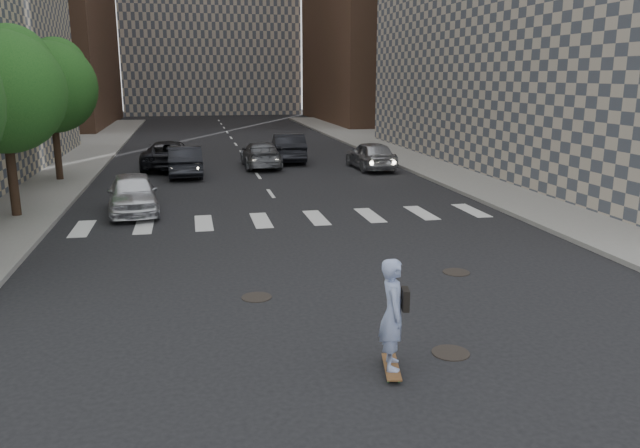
{
  "coord_description": "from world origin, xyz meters",
  "views": [
    {
      "loc": [
        -3.36,
        -12.44,
        5.03
      ],
      "look_at": [
        -0.18,
        2.74,
        1.3
      ],
      "focal_mm": 35.0,
      "sensor_mm": 36.0,
      "label": 1
    }
  ],
  "objects_px": {
    "tree_b": "(5,86)",
    "tree_c": "(52,83)",
    "traffic_car_a": "(185,161)",
    "traffic_car_b": "(261,154)",
    "traffic_car_c": "(168,155)",
    "traffic_car_e": "(288,148)",
    "skateboarder": "(393,314)",
    "silver_sedan": "(133,193)",
    "traffic_car_d": "(371,155)"
  },
  "relations": [
    {
      "from": "tree_b",
      "to": "traffic_car_c",
      "type": "bearing_deg",
      "value": 66.43
    },
    {
      "from": "tree_c",
      "to": "traffic_car_a",
      "type": "height_order",
      "value": "tree_c"
    },
    {
      "from": "skateboarder",
      "to": "silver_sedan",
      "type": "distance_m",
      "value": 15.19
    },
    {
      "from": "traffic_car_c",
      "to": "traffic_car_e",
      "type": "distance_m",
      "value": 7.04
    },
    {
      "from": "tree_b",
      "to": "traffic_car_a",
      "type": "bearing_deg",
      "value": 55.85
    },
    {
      "from": "traffic_car_a",
      "to": "traffic_car_b",
      "type": "height_order",
      "value": "traffic_car_a"
    },
    {
      "from": "tree_c",
      "to": "traffic_car_d",
      "type": "distance_m",
      "value": 16.2
    },
    {
      "from": "traffic_car_c",
      "to": "traffic_car_d",
      "type": "bearing_deg",
      "value": 170.47
    },
    {
      "from": "traffic_car_e",
      "to": "tree_b",
      "type": "bearing_deg",
      "value": 51.78
    },
    {
      "from": "tree_b",
      "to": "tree_c",
      "type": "bearing_deg",
      "value": 90.0
    },
    {
      "from": "tree_b",
      "to": "traffic_car_c",
      "type": "xyz_separation_m",
      "value": [
        4.95,
        11.34,
        -3.88
      ]
    },
    {
      "from": "tree_b",
      "to": "traffic_car_a",
      "type": "xyz_separation_m",
      "value": [
        5.84,
        8.61,
        -3.88
      ]
    },
    {
      "from": "tree_c",
      "to": "traffic_car_a",
      "type": "relative_size",
      "value": 1.42
    },
    {
      "from": "traffic_car_c",
      "to": "traffic_car_e",
      "type": "relative_size",
      "value": 1.1
    },
    {
      "from": "silver_sedan",
      "to": "traffic_car_e",
      "type": "bearing_deg",
      "value": 52.86
    },
    {
      "from": "tree_b",
      "to": "skateboarder",
      "type": "distance_m",
      "value": 17.31
    },
    {
      "from": "traffic_car_c",
      "to": "traffic_car_d",
      "type": "xyz_separation_m",
      "value": [
        10.76,
        -2.47,
        0.0
      ]
    },
    {
      "from": "traffic_car_e",
      "to": "skateboarder",
      "type": "bearing_deg",
      "value": 89.12
    },
    {
      "from": "tree_b",
      "to": "skateboarder",
      "type": "relative_size",
      "value": 3.22
    },
    {
      "from": "silver_sedan",
      "to": "traffic_car_c",
      "type": "xyz_separation_m",
      "value": [
        0.99,
        11.26,
        0.02
      ]
    },
    {
      "from": "silver_sedan",
      "to": "traffic_car_e",
      "type": "relative_size",
      "value": 0.87
    },
    {
      "from": "skateboarder",
      "to": "traffic_car_e",
      "type": "xyz_separation_m",
      "value": [
        2.47,
        26.99,
        -0.25
      ]
    },
    {
      "from": "skateboarder",
      "to": "traffic_car_b",
      "type": "xyz_separation_m",
      "value": [
        0.61,
        24.99,
        -0.36
      ]
    },
    {
      "from": "skateboarder",
      "to": "traffic_car_c",
      "type": "xyz_separation_m",
      "value": [
        -4.4,
        25.46,
        -0.31
      ]
    },
    {
      "from": "silver_sedan",
      "to": "traffic_car_d",
      "type": "bearing_deg",
      "value": 31.22
    },
    {
      "from": "traffic_car_a",
      "to": "traffic_car_c",
      "type": "xyz_separation_m",
      "value": [
        -0.89,
        2.73,
        -0.0
      ]
    },
    {
      "from": "silver_sedan",
      "to": "traffic_car_d",
      "type": "xyz_separation_m",
      "value": [
        11.75,
        8.79,
        0.03
      ]
    },
    {
      "from": "silver_sedan",
      "to": "traffic_car_c",
      "type": "distance_m",
      "value": 11.3
    },
    {
      "from": "tree_c",
      "to": "traffic_car_b",
      "type": "bearing_deg",
      "value": 16.05
    },
    {
      "from": "skateboarder",
      "to": "traffic_car_a",
      "type": "bearing_deg",
      "value": 110.93
    },
    {
      "from": "skateboarder",
      "to": "traffic_car_e",
      "type": "height_order",
      "value": "skateboarder"
    },
    {
      "from": "traffic_car_b",
      "to": "traffic_car_c",
      "type": "bearing_deg",
      "value": -5.19
    },
    {
      "from": "tree_b",
      "to": "skateboarder",
      "type": "height_order",
      "value": "tree_b"
    },
    {
      "from": "traffic_car_a",
      "to": "traffic_car_c",
      "type": "relative_size",
      "value": 0.84
    },
    {
      "from": "silver_sedan",
      "to": "traffic_car_a",
      "type": "bearing_deg",
      "value": 72.0
    },
    {
      "from": "traffic_car_d",
      "to": "traffic_car_e",
      "type": "height_order",
      "value": "traffic_car_e"
    },
    {
      "from": "tree_c",
      "to": "silver_sedan",
      "type": "height_order",
      "value": "tree_c"
    },
    {
      "from": "tree_b",
      "to": "tree_c",
      "type": "relative_size",
      "value": 1.0
    },
    {
      "from": "skateboarder",
      "to": "traffic_car_d",
      "type": "relative_size",
      "value": 0.46
    },
    {
      "from": "tree_b",
      "to": "silver_sedan",
      "type": "bearing_deg",
      "value": 1.12
    },
    {
      "from": "tree_c",
      "to": "silver_sedan",
      "type": "bearing_deg",
      "value": -63.47
    },
    {
      "from": "traffic_car_d",
      "to": "skateboarder",
      "type": "bearing_deg",
      "value": 71.95
    },
    {
      "from": "traffic_car_c",
      "to": "traffic_car_b",
      "type": "bearing_deg",
      "value": 178.01
    },
    {
      "from": "tree_c",
      "to": "traffic_car_b",
      "type": "relative_size",
      "value": 1.35
    },
    {
      "from": "tree_c",
      "to": "tree_b",
      "type": "bearing_deg",
      "value": -90.0
    },
    {
      "from": "tree_c",
      "to": "traffic_car_a",
      "type": "distance_m",
      "value": 7.03
    },
    {
      "from": "traffic_car_e",
      "to": "tree_c",
      "type": "bearing_deg",
      "value": 26.72
    },
    {
      "from": "traffic_car_b",
      "to": "traffic_car_e",
      "type": "height_order",
      "value": "traffic_car_e"
    },
    {
      "from": "skateboarder",
      "to": "traffic_car_e",
      "type": "distance_m",
      "value": 27.1
    },
    {
      "from": "traffic_car_c",
      "to": "traffic_car_e",
      "type": "xyz_separation_m",
      "value": [
        6.87,
        1.53,
        0.06
      ]
    }
  ]
}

